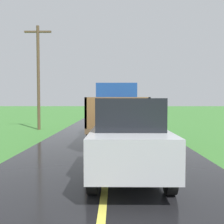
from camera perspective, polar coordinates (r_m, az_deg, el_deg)
banana_truck_near at (r=12.17m, az=1.13°, el=0.32°), size 2.38×5.82×2.80m
utility_pole_roadside at (r=17.41m, az=-16.92°, el=8.49°), size 1.82×0.20×7.04m
following_car at (r=6.07m, az=3.75°, el=-5.66°), size 1.74×4.10×1.92m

